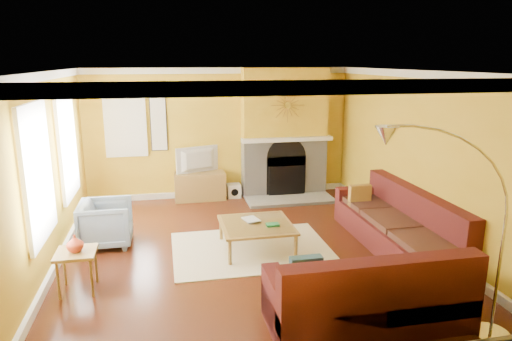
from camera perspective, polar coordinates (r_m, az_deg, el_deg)
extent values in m
cube|color=#5A2613|center=(7.16, -1.29, -9.91)|extent=(5.50, 6.00, 0.02)
cube|color=white|center=(6.56, -1.42, 12.41)|extent=(5.50, 6.00, 0.02)
cube|color=gold|center=(9.66, -4.56, 4.67)|extent=(5.50, 0.02, 2.70)
cube|color=gold|center=(3.94, 6.60, -8.88)|extent=(5.50, 0.02, 2.70)
cube|color=gold|center=(6.82, -24.82, -0.35)|extent=(0.02, 6.00, 2.70)
cube|color=gold|center=(7.70, 19.30, 1.64)|extent=(0.02, 6.00, 2.70)
cube|color=white|center=(8.03, -22.63, 2.90)|extent=(0.06, 1.22, 1.72)
cube|color=white|center=(6.21, -25.80, -0.31)|extent=(0.06, 1.22, 1.72)
cube|color=white|center=(9.53, -15.99, 5.29)|extent=(0.82, 0.06, 1.22)
cube|color=white|center=(9.51, -12.08, 5.79)|extent=(0.34, 0.04, 1.14)
cube|color=white|center=(9.50, 3.93, 3.92)|extent=(1.92, 0.22, 0.08)
cube|color=#9F9C96|center=(9.49, 4.31, -3.68)|extent=(1.80, 0.70, 0.06)
cube|color=beige|center=(7.15, -0.58, -9.78)|extent=(2.40, 1.80, 0.02)
cube|color=olive|center=(9.60, -7.02, -1.94)|extent=(1.04, 0.47, 0.57)
imported|color=black|center=(9.47, -7.12, 1.30)|extent=(0.92, 0.44, 0.54)
cube|color=white|center=(9.74, -2.80, -2.52)|extent=(0.28, 0.28, 0.28)
imported|color=gray|center=(7.56, -18.22, -6.29)|extent=(0.79, 0.77, 0.72)
imported|color=#D14224|center=(6.14, -21.70, -8.45)|extent=(0.21, 0.21, 0.22)
imported|color=white|center=(7.07, -1.42, -6.29)|extent=(0.28, 0.34, 0.03)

